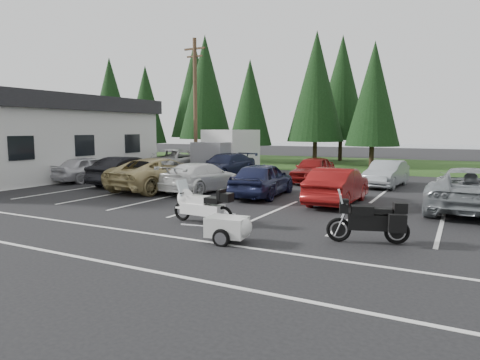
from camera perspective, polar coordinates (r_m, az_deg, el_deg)
name	(u,v)px	position (r m, az deg, el deg)	size (l,w,h in m)	color
ground	(247,216)	(14.49, 0.91, -4.81)	(120.00, 120.00, 0.00)	black
grass_strip	(377,165)	(37.34, 17.76, 1.95)	(80.00, 16.00, 0.01)	#1C3C13
lake_water	(445,150)	(67.78, 25.70, 3.60)	(70.00, 50.00, 0.02)	gray
building	(13,137)	(29.55, -28.06, 5.07)	(10.60, 15.60, 4.90)	silver
utility_pole	(195,103)	(29.68, -5.99, 10.16)	(1.60, 0.26, 9.00)	#473321
box_truck	(225,151)	(29.04, -2.07, 3.86)	(2.40, 5.60, 2.90)	silver
stall_markings	(271,206)	(16.27, 4.10, -3.54)	(32.00, 16.00, 0.01)	silver
conifer_0	(110,99)	(49.31, -16.90, 10.30)	(4.58, 4.58, 10.66)	#332316
conifer_1	(146,105)	(44.27, -12.44, 9.79)	(3.96, 3.96, 9.22)	#332316
conifer_2	(205,87)	(42.15, -4.65, 12.21)	(5.10, 5.10, 11.89)	#332316
conifer_3	(250,103)	(38.11, 1.34, 10.28)	(3.87, 3.87, 9.02)	#332316
conifer_4	(316,87)	(37.53, 10.12, 12.17)	(4.80, 4.80, 11.17)	#332316
conifer_5	(374,94)	(34.98, 17.40, 10.90)	(4.14, 4.14, 9.63)	#332316
conifer_back_a	(195,90)	(47.85, -6.04, 11.83)	(5.28, 5.28, 12.30)	#332316
conifer_back_b	(342,88)	(41.68, 13.42, 11.87)	(4.97, 4.97, 11.58)	#332316
car_near_0	(89,169)	(25.55, -19.48, 1.43)	(1.68, 4.18, 1.43)	silver
car_near_1	(128,171)	(23.29, -14.72, 1.20)	(1.58, 4.53, 1.49)	black
car_near_2	(161,174)	(21.09, -10.46, 0.84)	(2.58, 5.59, 1.55)	tan
car_near_3	(202,177)	(20.11, -5.10, 0.37)	(1.91, 4.71, 1.37)	white
car_near_4	(263,179)	(18.62, 3.02, 0.10)	(1.77, 4.41, 1.50)	#181D3E
car_near_5	(337,186)	(17.17, 12.87, -0.75)	(1.51, 4.34, 1.43)	maroon
car_near_6	(470,189)	(17.27, 28.38, -1.11)	(2.60, 5.64, 1.57)	gray
car_far_0	(170,162)	(28.37, -9.28, 2.41)	(2.69, 5.84, 1.62)	#BCBDBB
car_far_1	(225,166)	(25.88, -2.01, 1.92)	(2.05, 5.05, 1.47)	#151A36
car_far_2	(313,170)	(23.91, 9.71, 1.39)	(1.69, 4.20, 1.43)	maroon
car_far_3	(386,174)	(23.07, 18.94, 0.81)	(1.41, 4.04, 1.33)	gray
touring_motorcycle	(202,202)	(13.28, -5.05, -2.94)	(2.42, 0.75, 1.34)	white
cargo_trailer	(227,229)	(11.07, -1.74, -6.61)	(1.48, 0.83, 0.68)	silver
adventure_motorcycle	(368,216)	(11.42, 16.70, -4.66)	(2.29, 0.80, 1.39)	black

